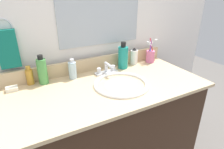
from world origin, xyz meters
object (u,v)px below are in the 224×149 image
Objects in this scene: bottle_toner_green at (42,71)px; bottle_mouthwash_teal at (123,57)px; bottle_lotion_white at (134,56)px; hand_towel at (8,49)px; bottle_oil_amber at (30,76)px; cup_pink at (150,56)px; soap_bar at (12,89)px; faucet at (107,70)px; bottle_gel_clear at (72,70)px.

bottle_toner_green is 0.93× the size of bottle_mouthwash_teal.
hand_towel is at bearing 176.07° from bottle_lotion_white.
bottle_mouthwash_teal is 1.67× the size of bottle_oil_amber.
cup_pink reaches higher than soap_bar.
hand_towel is 0.85m from bottle_lotion_white.
bottle_mouthwash_teal reaches higher than bottle_toner_green.
cup_pink is 3.02× the size of soap_bar.
hand_towel reaches higher than bottle_mouthwash_teal.
bottle_mouthwash_teal is 0.25m from cup_pink.
cup_pink is at bearing -13.20° from bottle_lotion_white.
cup_pink is (0.96, -0.09, -0.17)m from hand_towel.
hand_towel is at bearing 174.78° from cup_pink.
bottle_oil_amber is at bearing -29.49° from hand_towel.
faucet is at bearing -12.57° from hand_towel.
bottle_gel_clear is at bearing -9.54° from bottle_oil_amber.
bottle_mouthwash_teal is at bearing -0.23° from soap_bar.
cup_pink reaches higher than faucet.
bottle_gel_clear is 0.69× the size of cup_pink.
cup_pink is (0.13, -0.03, -0.01)m from bottle_lotion_white.
bottle_lotion_white is at bearing -0.83° from bottle_oil_amber.
hand_towel is 0.98m from cup_pink.
bottle_toner_green reaches higher than soap_bar.
faucet is 1.21× the size of bottle_gel_clear.
hand_towel is 1.66× the size of bottle_gel_clear.
bottle_gel_clear is 2.07× the size of soap_bar.
hand_towel reaches higher than bottle_toner_green.
bottle_gel_clear is at bearing -14.86° from hand_towel.
bottle_lotion_white is at bearing 1.99° from soap_bar.
bottle_oil_amber reaches higher than soap_bar.
bottle_toner_green is at bearing -25.26° from hand_towel.
bottle_oil_amber is (-0.07, 0.03, -0.03)m from bottle_toner_green.
bottle_gel_clear is at bearing -179.91° from cup_pink.
hand_towel reaches higher than soap_bar.
hand_towel reaches higher than cup_pink.
bottle_lotion_white is 0.97× the size of bottle_gel_clear.
bottle_gel_clear is at bearing 179.87° from bottle_mouthwash_teal.
bottle_mouthwash_teal is (0.71, -0.09, -0.14)m from hand_towel.
bottle_lotion_white reaches higher than faucet.
hand_towel is 0.22m from bottle_toner_green.
bottle_mouthwash_teal is 3.04× the size of soap_bar.
cup_pink is at bearing -1.04° from bottle_toner_green.
bottle_gel_clear reaches higher than soap_bar.
bottle_toner_green is 0.81m from cup_pink.
hand_towel is at bearing 74.53° from soap_bar.
hand_towel reaches higher than faucet.
faucet is 1.38× the size of bottle_oil_amber.
soap_bar is (-0.99, 0.00, -0.04)m from cup_pink.
hand_towel is at bearing 167.43° from faucet.
hand_towel is 1.38× the size of faucet.
bottle_lotion_white is at bearing 3.66° from bottle_gel_clear.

